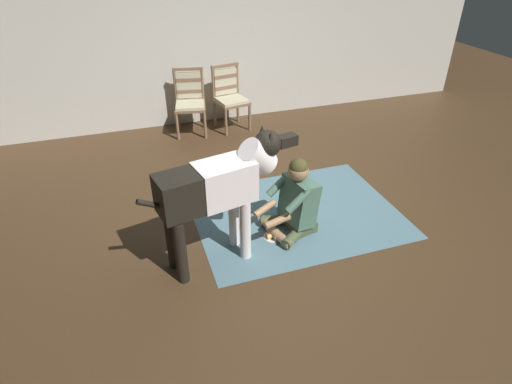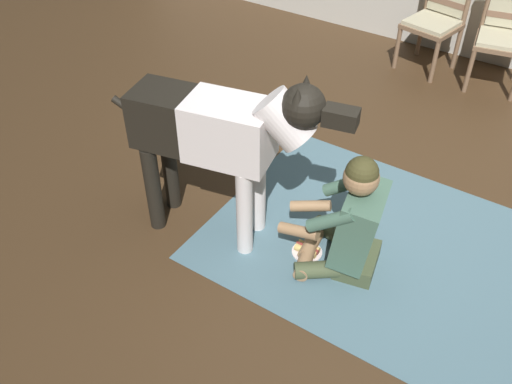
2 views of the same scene
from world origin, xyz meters
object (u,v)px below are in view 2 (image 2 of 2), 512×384
(person_sitting_on_floor, at_px, (350,224))
(dining_chair_left_of_pair, at_px, (439,13))
(large_dog, at_px, (220,134))
(hot_dog_on_plate, at_px, (307,250))
(dining_chair_right_of_pair, at_px, (505,28))

(person_sitting_on_floor, bearing_deg, dining_chair_left_of_pair, 100.02)
(large_dog, distance_m, hot_dog_on_plate, 0.98)
(person_sitting_on_floor, height_order, hot_dog_on_plate, person_sitting_on_floor)
(dining_chair_right_of_pair, distance_m, hot_dog_on_plate, 3.04)
(large_dog, bearing_deg, dining_chair_left_of_pair, 84.24)
(large_dog, xyz_separation_m, hot_dog_on_plate, (0.58, 0.12, -0.77))
(person_sitting_on_floor, bearing_deg, large_dog, -167.95)
(dining_chair_left_of_pair, xyz_separation_m, large_dog, (-0.31, -3.10, 0.26))
(large_dog, relative_size, hot_dog_on_plate, 7.57)
(person_sitting_on_floor, height_order, large_dog, large_dog)
(dining_chair_left_of_pair, bearing_deg, dining_chair_right_of_pair, 0.03)
(dining_chair_right_of_pair, distance_m, large_dog, 3.25)
(large_dog, bearing_deg, hot_dog_on_plate, 12.05)
(hot_dog_on_plate, bearing_deg, dining_chair_right_of_pair, 83.13)
(dining_chair_right_of_pair, xyz_separation_m, person_sitting_on_floor, (-0.11, -2.92, -0.19))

